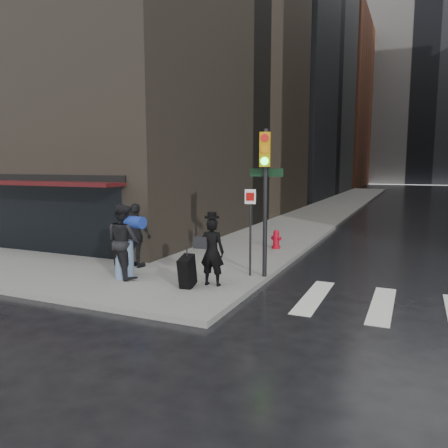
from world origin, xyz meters
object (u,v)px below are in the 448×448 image
(man_jeans, at_px, (124,241))
(man_greycoat, at_px, (136,235))
(traffic_light, at_px, (264,183))
(fire_hydrant, at_px, (276,240))
(man_overcoat, at_px, (207,255))

(man_jeans, height_order, man_greycoat, man_jeans)
(traffic_light, xyz_separation_m, fire_hydrant, (-0.90, 4.22, -2.31))
(man_overcoat, distance_m, man_greycoat, 3.08)
(man_jeans, bearing_deg, man_overcoat, -155.18)
(traffic_light, bearing_deg, man_jeans, -167.56)
(man_greycoat, xyz_separation_m, fire_hydrant, (3.04, 4.62, -0.67))
(man_greycoat, distance_m, traffic_light, 4.29)
(man_jeans, relative_size, traffic_light, 0.50)
(man_jeans, relative_size, fire_hydrant, 2.89)
(man_jeans, bearing_deg, fire_hydrant, -93.58)
(man_overcoat, relative_size, traffic_light, 0.48)
(fire_hydrant, bearing_deg, traffic_light, -77.94)
(man_overcoat, bearing_deg, man_jeans, -1.47)
(man_jeans, bearing_deg, man_greycoat, -49.05)
(man_overcoat, xyz_separation_m, man_jeans, (-2.45, -0.19, 0.21))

